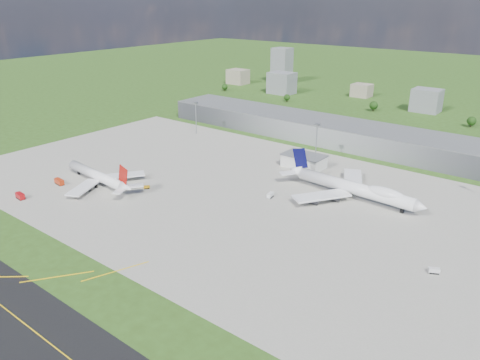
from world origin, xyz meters
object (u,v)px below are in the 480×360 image
Objects in this scene: crash_tender at (20,196)px; van_white_far at (434,271)px; van_white_near at (270,195)px; fire_truck at (59,182)px; tug_yellow at (147,187)px; airliner_red_twin at (99,177)px; airliner_blue_quad at (354,188)px.

van_white_far is at bearing 22.77° from crash_tender.
crash_tender reaches higher than van_white_near.
fire_truck is 208.62m from van_white_far.
crash_tender is (2.30, -25.28, 0.01)m from fire_truck.
tug_yellow is at bearing 156.58° from van_white_far.
airliner_red_twin is at bearing 155.88° from tug_yellow.
airliner_red_twin reaches higher than fire_truck.
fire_truck is at bearing 43.65° from airliner_red_twin.
van_white_near reaches higher than tug_yellow.
airliner_blue_quad is at bearing -145.10° from airliner_red_twin.
van_white_near reaches higher than van_white_far.
crash_tender is 212.67m from van_white_far.
crash_tender is at bearing 72.75° from airliner_red_twin.
airliner_blue_quad is at bearing 38.10° from fire_truck.
van_white_far is (186.28, 24.65, -3.73)m from airliner_red_twin.
airliner_blue_quad is 12.63× the size of crash_tender.
van_white_near is at bearing 36.11° from fire_truck.
van_white_near is (107.07, 86.90, -0.35)m from crash_tender.
airliner_blue_quad is (127.52, 74.13, 1.20)m from airliner_red_twin.
tug_yellow is (43.45, 53.01, -0.77)m from crash_tender.
airliner_blue_quad is 17.38× the size of van_white_far.
van_white_near is (-36.70, -27.48, -4.78)m from airliner_blue_quad.
airliner_red_twin is 187.94m from van_white_far.
fire_truck is 1.97× the size of tug_yellow.
airliner_red_twin is 13.86× the size of van_white_far.
airliner_blue_quad is at bearing 112.20° from van_white_far.
airliner_red_twin is 24.05m from fire_truck.
van_white_near is at bearing -148.09° from airliner_red_twin.
airliner_blue_quad is at bearing -17.78° from tug_yellow.
tug_yellow is (27.21, 12.76, -3.99)m from airliner_red_twin.
fire_truck is 125.53m from van_white_near.
van_white_near is (63.62, 33.89, 0.41)m from tug_yellow.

